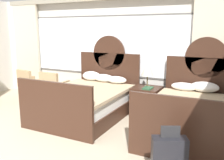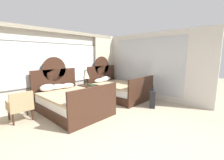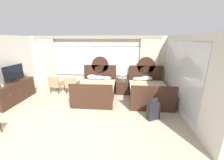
# 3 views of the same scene
# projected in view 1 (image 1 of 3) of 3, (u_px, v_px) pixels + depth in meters

# --- Properties ---
(wall_back_window) EXTENTS (6.78, 0.22, 2.70)m
(wall_back_window) POSITION_uv_depth(u_px,v_px,m) (105.00, 48.00, 6.30)
(wall_back_window) COLOR beige
(wall_back_window) RESTS_ON ground_plane
(bed_near_window) EXTENTS (1.62, 2.21, 1.72)m
(bed_near_window) POSITION_uv_depth(u_px,v_px,m) (88.00, 100.00, 5.39)
(bed_near_window) COLOR #382116
(bed_near_window) RESTS_ON ground_plane
(bed_near_mirror) EXTENTS (1.62, 2.21, 1.72)m
(bed_near_mirror) POSITION_uv_depth(u_px,v_px,m) (195.00, 116.00, 4.40)
(bed_near_mirror) COLOR #382116
(bed_near_mirror) RESTS_ON ground_plane
(nightstand_between_beds) EXTENTS (0.58, 0.61, 0.63)m
(nightstand_between_beds) POSITION_uv_depth(u_px,v_px,m) (146.00, 101.00, 5.45)
(nightstand_between_beds) COLOR #382116
(nightstand_between_beds) RESTS_ON ground_plane
(table_lamp_on_nightstand) EXTENTS (0.27, 0.27, 0.61)m
(table_lamp_on_nightstand) POSITION_uv_depth(u_px,v_px,m) (148.00, 68.00, 5.36)
(table_lamp_on_nightstand) COLOR brown
(table_lamp_on_nightstand) RESTS_ON nightstand_between_beds
(book_on_nightstand) EXTENTS (0.18, 0.26, 0.03)m
(book_on_nightstand) POSITION_uv_depth(u_px,v_px,m) (148.00, 88.00, 5.25)
(book_on_nightstand) COLOR #285133
(book_on_nightstand) RESTS_ON nightstand_between_beds
(armchair_by_window_left) EXTENTS (0.57, 0.57, 0.83)m
(armchair_by_window_left) POSITION_uv_depth(u_px,v_px,m) (53.00, 86.00, 6.32)
(armchair_by_window_left) COLOR tan
(armchair_by_window_left) RESTS_ON ground_plane
(armchair_by_window_centre) EXTENTS (0.66, 0.66, 0.83)m
(armchair_by_window_centre) POSITION_uv_depth(u_px,v_px,m) (30.00, 83.00, 6.67)
(armchair_by_window_centre) COLOR tan
(armchair_by_window_centre) RESTS_ON ground_plane
(suitcase_on_floor) EXTENTS (0.46, 0.34, 0.75)m
(suitcase_on_floor) POSITION_uv_depth(u_px,v_px,m) (169.00, 160.00, 3.01)
(suitcase_on_floor) COLOR black
(suitcase_on_floor) RESTS_ON ground_plane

